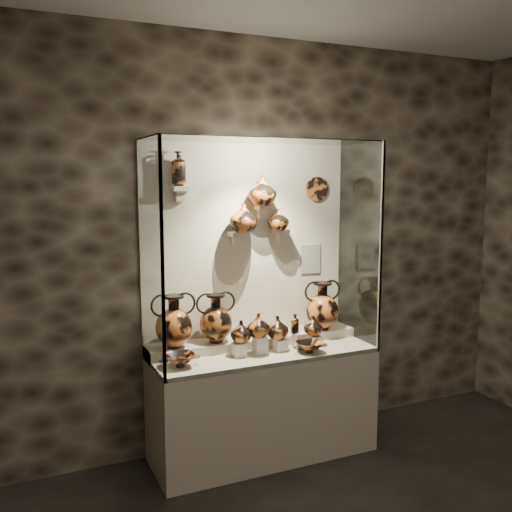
{
  "coord_description": "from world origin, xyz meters",
  "views": [
    {
      "loc": [
        -1.76,
        -1.6,
        2.13
      ],
      "look_at": [
        -0.03,
        2.25,
        1.55
      ],
      "focal_mm": 40.0,
      "sensor_mm": 36.0,
      "label": 1
    }
  ],
  "objects_px": {
    "ovoid_vase_b": "(262,191)",
    "kylix_left": "(180,359)",
    "ovoid_vase_c": "(278,220)",
    "amphora_mid": "(216,318)",
    "jug_a": "(241,331)",
    "lekythos_tall": "(179,167)",
    "jug_e": "(313,326)",
    "amphora_right": "(322,306)",
    "lekythos_small": "(295,322)",
    "jug_c": "(277,327)",
    "jug_b": "(258,326)",
    "kylix_right": "(310,346)",
    "ovoid_vase_a": "(243,218)",
    "amphora_left": "(174,321)"
  },
  "relations": [
    {
      "from": "lekythos_tall",
      "to": "jug_a",
      "type": "bearing_deg",
      "value": -15.87
    },
    {
      "from": "kylix_left",
      "to": "jug_c",
      "type": "bearing_deg",
      "value": 17.52
    },
    {
      "from": "jug_e",
      "to": "lekythos_small",
      "type": "bearing_deg",
      "value": -175.76
    },
    {
      "from": "amphora_mid",
      "to": "amphora_right",
      "type": "xyz_separation_m",
      "value": [
        0.92,
        -0.01,
        0.01
      ]
    },
    {
      "from": "jug_c",
      "to": "ovoid_vase_c",
      "type": "height_order",
      "value": "ovoid_vase_c"
    },
    {
      "from": "jug_b",
      "to": "jug_c",
      "type": "bearing_deg",
      "value": -12.82
    },
    {
      "from": "jug_e",
      "to": "kylix_left",
      "type": "relative_size",
      "value": 0.57
    },
    {
      "from": "lekythos_tall",
      "to": "ovoid_vase_b",
      "type": "relative_size",
      "value": 1.25
    },
    {
      "from": "kylix_right",
      "to": "ovoid_vase_a",
      "type": "relative_size",
      "value": 1.14
    },
    {
      "from": "jug_a",
      "to": "jug_b",
      "type": "bearing_deg",
      "value": -19.93
    },
    {
      "from": "jug_c",
      "to": "amphora_right",
      "type": "bearing_deg",
      "value": -1.7
    },
    {
      "from": "amphora_right",
      "to": "jug_b",
      "type": "distance_m",
      "value": 0.69
    },
    {
      "from": "kylix_left",
      "to": "lekythos_tall",
      "type": "xyz_separation_m",
      "value": [
        0.11,
        0.32,
        1.32
      ]
    },
    {
      "from": "jug_e",
      "to": "kylix_left",
      "type": "xyz_separation_m",
      "value": [
        -1.09,
        -0.06,
        -0.1
      ]
    },
    {
      "from": "kylix_right",
      "to": "ovoid_vase_a",
      "type": "height_order",
      "value": "ovoid_vase_a"
    },
    {
      "from": "lekythos_small",
      "to": "ovoid_vase_c",
      "type": "distance_m",
      "value": 0.81
    },
    {
      "from": "amphora_left",
      "to": "jug_b",
      "type": "bearing_deg",
      "value": 0.86
    },
    {
      "from": "jug_a",
      "to": "lekythos_small",
      "type": "bearing_deg",
      "value": -9.5
    },
    {
      "from": "jug_a",
      "to": "jug_c",
      "type": "distance_m",
      "value": 0.3
    },
    {
      "from": "lekythos_tall",
      "to": "jug_c",
      "type": "bearing_deg",
      "value": -1.49
    },
    {
      "from": "jug_e",
      "to": "lekythos_tall",
      "type": "bearing_deg",
      "value": 166.88
    },
    {
      "from": "ovoid_vase_a",
      "to": "ovoid_vase_b",
      "type": "xyz_separation_m",
      "value": [
        0.16,
        -0.0,
        0.2
      ]
    },
    {
      "from": "jug_e",
      "to": "ovoid_vase_b",
      "type": "distance_m",
      "value": 1.12
    },
    {
      "from": "kylix_right",
      "to": "ovoid_vase_a",
      "type": "distance_m",
      "value": 1.08
    },
    {
      "from": "jug_e",
      "to": "jug_c",
      "type": "bearing_deg",
      "value": -178.28
    },
    {
      "from": "lekythos_tall",
      "to": "ovoid_vase_c",
      "type": "distance_m",
      "value": 0.89
    },
    {
      "from": "jug_b",
      "to": "kylix_left",
      "type": "xyz_separation_m",
      "value": [
        -0.61,
        -0.03,
        -0.16
      ]
    },
    {
      "from": "ovoid_vase_b",
      "to": "kylix_left",
      "type": "bearing_deg",
      "value": -142.58
    },
    {
      "from": "lekythos_small",
      "to": "ovoid_vase_a",
      "type": "xyz_separation_m",
      "value": [
        -0.33,
        0.23,
        0.79
      ]
    },
    {
      "from": "ovoid_vase_c",
      "to": "ovoid_vase_b",
      "type": "bearing_deg",
      "value": -159.39
    },
    {
      "from": "jug_c",
      "to": "jug_e",
      "type": "xyz_separation_m",
      "value": [
        0.31,
        0.0,
        -0.02
      ]
    },
    {
      "from": "amphora_mid",
      "to": "jug_a",
      "type": "xyz_separation_m",
      "value": [
        0.13,
        -0.18,
        -0.07
      ]
    },
    {
      "from": "ovoid_vase_b",
      "to": "lekythos_tall",
      "type": "bearing_deg",
      "value": -166.58
    },
    {
      "from": "amphora_right",
      "to": "ovoid_vase_a",
      "type": "height_order",
      "value": "ovoid_vase_a"
    },
    {
      "from": "jug_c",
      "to": "jug_e",
      "type": "distance_m",
      "value": 0.31
    },
    {
      "from": "jug_a",
      "to": "kylix_right",
      "type": "xyz_separation_m",
      "value": [
        0.5,
        -0.14,
        -0.13
      ]
    },
    {
      "from": "ovoid_vase_c",
      "to": "jug_e",
      "type": "bearing_deg",
      "value": -41.76
    },
    {
      "from": "amphora_right",
      "to": "jug_a",
      "type": "bearing_deg",
      "value": -162.47
    },
    {
      "from": "amphora_mid",
      "to": "jug_a",
      "type": "distance_m",
      "value": 0.23
    },
    {
      "from": "kylix_left",
      "to": "kylix_right",
      "type": "xyz_separation_m",
      "value": [
        0.98,
        -0.09,
        -0.0
      ]
    },
    {
      "from": "kylix_right",
      "to": "ovoid_vase_b",
      "type": "relative_size",
      "value": 1.11
    },
    {
      "from": "lekythos_tall",
      "to": "ovoid_vase_a",
      "type": "height_order",
      "value": "lekythos_tall"
    },
    {
      "from": "jug_e",
      "to": "kylix_right",
      "type": "xyz_separation_m",
      "value": [
        -0.11,
        -0.15,
        -0.11
      ]
    },
    {
      "from": "jug_b",
      "to": "kylix_left",
      "type": "height_order",
      "value": "jug_b"
    },
    {
      "from": "amphora_right",
      "to": "ovoid_vase_a",
      "type": "bearing_deg",
      "value": -179.26
    },
    {
      "from": "ovoid_vase_c",
      "to": "lekythos_tall",
      "type": "bearing_deg",
      "value": -170.23
    },
    {
      "from": "jug_a",
      "to": "jug_c",
      "type": "bearing_deg",
      "value": -8.21
    },
    {
      "from": "jug_b",
      "to": "lekythos_tall",
      "type": "distance_m",
      "value": 1.3
    },
    {
      "from": "jug_a",
      "to": "ovoid_vase_a",
      "type": "xyz_separation_m",
      "value": [
        0.12,
        0.22,
        0.82
      ]
    },
    {
      "from": "lekythos_small",
      "to": "jug_b",
      "type": "bearing_deg",
      "value": 168.79
    }
  ]
}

